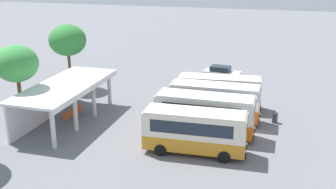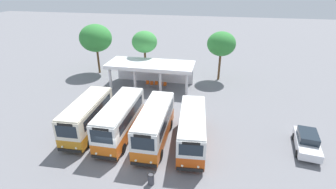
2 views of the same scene
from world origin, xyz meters
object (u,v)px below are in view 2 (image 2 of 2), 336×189
object	(u,v)px
parked_car_flank	(307,141)
waiting_chair_end_by_column	(147,83)
litter_bin_apron	(151,179)
city_bus_second_in_row	(120,119)
waiting_chair_middle_seat	(156,84)
city_bus_fourth_amber	(192,128)
waiting_chair_fifth_seat	(165,85)
waiting_chair_fourth_seat	(160,84)
city_bus_nearest_orange	(87,115)
waiting_chair_second_from_end	(152,84)
city_bus_middle_cream	(155,124)

from	to	relation	value
parked_car_flank	waiting_chair_end_by_column	bearing A→B (deg)	147.96
litter_bin_apron	city_bus_second_in_row	bearing A→B (deg)	128.85
waiting_chair_middle_seat	city_bus_fourth_amber	bearing A→B (deg)	-62.81
city_bus_second_in_row	waiting_chair_fifth_seat	distance (m)	12.25
city_bus_fourth_amber	city_bus_second_in_row	bearing A→B (deg)	179.40
waiting_chair_fourth_seat	waiting_chair_fifth_seat	bearing A→B (deg)	-0.94
parked_car_flank	city_bus_fourth_amber	bearing A→B (deg)	-172.46
waiting_chair_fourth_seat	city_bus_fourth_amber	bearing A→B (deg)	-64.98
parked_car_flank	waiting_chair_fifth_seat	distance (m)	18.47
city_bus_nearest_orange	litter_bin_apron	bearing A→B (deg)	-35.44
waiting_chair_end_by_column	litter_bin_apron	size ratio (longest dim) A/B	0.96
city_bus_nearest_orange	city_bus_fourth_amber	xyz separation A→B (m)	(10.03, -0.14, -0.07)
waiting_chair_end_by_column	city_bus_second_in_row	bearing A→B (deg)	-85.97
waiting_chair_middle_seat	waiting_chair_fifth_seat	size ratio (longest dim) A/B	1.00
waiting_chair_fifth_seat	waiting_chair_second_from_end	bearing A→B (deg)	-179.44
parked_car_flank	waiting_chair_middle_seat	distance (m)	19.55
waiting_chair_middle_seat	waiting_chair_fourth_seat	bearing A→B (deg)	-9.54
city_bus_nearest_orange	city_bus_second_in_row	bearing A→B (deg)	-1.22
waiting_chair_fifth_seat	waiting_chair_fourth_seat	bearing A→B (deg)	179.06
waiting_chair_fourth_seat	waiting_chair_fifth_seat	size ratio (longest dim) A/B	1.00
city_bus_middle_cream	waiting_chair_fifth_seat	xyz separation A→B (m)	(-1.70, 12.27, -1.33)
waiting_chair_fourth_seat	litter_bin_apron	size ratio (longest dim) A/B	0.96
parked_car_flank	waiting_chair_fifth_seat	size ratio (longest dim) A/B	5.26
waiting_chair_second_from_end	waiting_chair_fourth_seat	xyz separation A→B (m)	(1.25, 0.03, 0.00)
city_bus_second_in_row	litter_bin_apron	size ratio (longest dim) A/B	8.87
waiting_chair_second_from_end	waiting_chair_fifth_seat	xyz separation A→B (m)	(1.87, 0.02, 0.00)
city_bus_nearest_orange	city_bus_second_in_row	world-z (taller)	city_bus_second_in_row
city_bus_second_in_row	parked_car_flank	bearing A→B (deg)	4.28
waiting_chair_second_from_end	waiting_chair_middle_seat	size ratio (longest dim) A/B	1.00
waiting_chair_end_by_column	waiting_chair_fourth_seat	distance (m)	1.88
waiting_chair_second_from_end	waiting_chair_fifth_seat	bearing A→B (deg)	0.56
city_bus_second_in_row	city_bus_middle_cream	size ratio (longest dim) A/B	1.00
city_bus_nearest_orange	waiting_chair_fifth_seat	distance (m)	13.05
city_bus_second_in_row	parked_car_flank	size ratio (longest dim) A/B	1.76
waiting_chair_fifth_seat	litter_bin_apron	size ratio (longest dim) A/B	0.96
city_bus_nearest_orange	parked_car_flank	xyz separation A→B (m)	(19.94, 1.17, -0.98)
parked_car_flank	waiting_chair_fourth_seat	xyz separation A→B (m)	(-15.58, 10.83, -0.31)
litter_bin_apron	waiting_chair_end_by_column	bearing A→B (deg)	106.52
city_bus_middle_cream	parked_car_flank	size ratio (longest dim) A/B	1.76
city_bus_middle_cream	parked_car_flank	xyz separation A→B (m)	(13.26, 1.44, -1.03)
city_bus_fourth_amber	city_bus_nearest_orange	bearing A→B (deg)	179.19
waiting_chair_second_from_end	litter_bin_apron	distance (m)	18.05
parked_car_flank	waiting_chair_second_from_end	bearing A→B (deg)	147.30
city_bus_second_in_row	city_bus_middle_cream	bearing A→B (deg)	-3.46
waiting_chair_fourth_seat	parked_car_flank	bearing A→B (deg)	-34.81
waiting_chair_end_by_column	waiting_chair_fourth_seat	size ratio (longest dim) A/B	1.00
parked_car_flank	litter_bin_apron	distance (m)	13.94
city_bus_nearest_orange	city_bus_middle_cream	size ratio (longest dim) A/B	0.96
waiting_chair_second_from_end	waiting_chair_fifth_seat	size ratio (longest dim) A/B	1.00
parked_car_flank	waiting_chair_second_from_end	size ratio (longest dim) A/B	5.26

